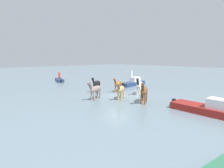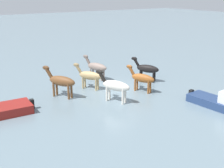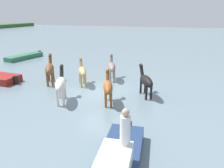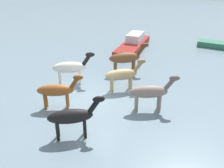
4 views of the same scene
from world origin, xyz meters
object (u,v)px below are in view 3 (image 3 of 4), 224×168
object	(u,v)px
horse_chestnut_trailing	(61,84)
horse_rear_stallion	(82,71)
horse_lead	(146,81)
horse_dark_mare	(50,69)
horse_mid_herd	(108,87)
horse_dun_straggler	(112,67)
boat_skiff_near	(25,57)
person_watcher_seated	(125,128)

from	to	relation	value
horse_chestnut_trailing	horse_rear_stallion	bearing A→B (deg)	-23.11
horse_lead	horse_dark_mare	size ratio (longest dim) A/B	0.91
horse_mid_herd	horse_dark_mare	xyz separation A→B (m)	(2.08, 5.30, 0.13)
horse_chestnut_trailing	horse_dun_straggler	size ratio (longest dim) A/B	1.03
horse_chestnut_trailing	horse_dun_straggler	distance (m)	5.27
horse_dun_straggler	horse_dark_mare	bearing A→B (deg)	99.00
horse_dun_straggler	boat_skiff_near	xyz separation A→B (m)	(4.47, 12.17, -0.87)
horse_dark_mare	person_watcher_seated	bearing A→B (deg)	-163.47
horse_lead	horse_dun_straggler	distance (m)	4.07
horse_rear_stallion	horse_chestnut_trailing	world-z (taller)	horse_chestnut_trailing
horse_rear_stallion	horse_dark_mare	distance (m)	2.47
horse_dark_mare	horse_dun_straggler	distance (m)	4.71
horse_lead	horse_rear_stallion	size ratio (longest dim) A/B	1.03
horse_mid_herd	horse_dark_mare	distance (m)	5.69
boat_skiff_near	horse_dark_mare	bearing A→B (deg)	59.66
horse_mid_herd	horse_dun_straggler	size ratio (longest dim) A/B	0.96
horse_dark_mare	person_watcher_seated	distance (m)	10.69
horse_rear_stallion	horse_lead	bearing A→B (deg)	-130.23
horse_dun_straggler	person_watcher_seated	size ratio (longest dim) A/B	2.01
horse_lead	horse_rear_stallion	world-z (taller)	horse_lead
horse_lead	horse_chestnut_trailing	distance (m)	5.22
horse_dark_mare	person_watcher_seated	xyz separation A→B (m)	(-7.40, -7.69, 0.61)
horse_lead	horse_dark_mare	distance (m)	7.20
horse_lead	horse_rear_stallion	distance (m)	4.83
horse_rear_stallion	horse_dark_mare	size ratio (longest dim) A/B	0.89
horse_chestnut_trailing	boat_skiff_near	world-z (taller)	horse_chestnut_trailing
horse_mid_herd	person_watcher_seated	distance (m)	5.88
horse_chestnut_trailing	boat_skiff_near	xyz separation A→B (m)	(9.51, 10.65, -0.93)
horse_rear_stallion	horse_mid_herd	distance (m)	3.84
horse_mid_herd	horse_chestnut_trailing	world-z (taller)	horse_chestnut_trailing
horse_rear_stallion	person_watcher_seated	distance (m)	9.50
horse_mid_herd	boat_skiff_near	world-z (taller)	horse_mid_herd
horse_chestnut_trailing	horse_lead	bearing A→B (deg)	-88.23
horse_chestnut_trailing	person_watcher_seated	world-z (taller)	person_watcher_seated
horse_lead	boat_skiff_near	size ratio (longest dim) A/B	0.47
horse_dark_mare	horse_chestnut_trailing	size ratio (longest dim) A/B	1.01
horse_lead	horse_chestnut_trailing	bearing A→B (deg)	89.42
horse_mid_herd	horse_chestnut_trailing	distance (m)	2.80
horse_mid_herd	horse_chestnut_trailing	xyz separation A→B (m)	(-0.63, 2.73, 0.10)
horse_lead	horse_dun_straggler	xyz separation A→B (m)	(2.64, 3.10, 0.02)
boat_skiff_near	horse_lead	bearing A→B (deg)	74.81
horse_dun_straggler	boat_skiff_near	bearing A→B (deg)	49.13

